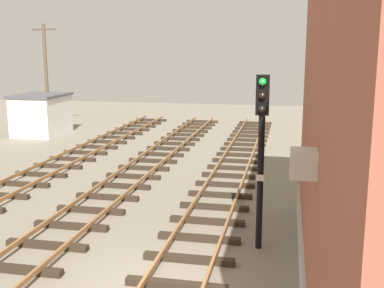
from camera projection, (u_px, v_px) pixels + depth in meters
name	position (u px, v px, depth m)	size (l,w,h in m)	color
ground_plane	(150.00, 286.00, 11.53)	(80.00, 80.00, 0.00)	slate
track_near_building	(176.00, 284.00, 11.38)	(2.50, 54.78, 0.32)	#2D2319
track_centre	(17.00, 268.00, 12.21)	(2.50, 54.78, 0.32)	#2D2319
signal_mast	(261.00, 141.00, 13.15)	(0.36, 0.40, 4.98)	black
control_hut	(41.00, 114.00, 32.12)	(3.00, 3.80, 2.76)	silver
utility_pole_far	(46.00, 74.00, 34.17)	(1.80, 0.24, 7.50)	brown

